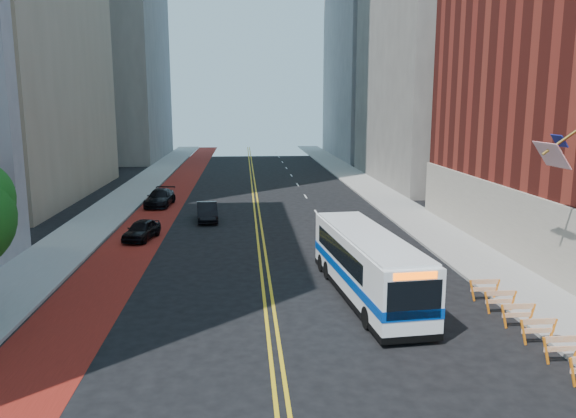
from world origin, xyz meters
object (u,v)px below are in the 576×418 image
at_px(transit_bus, 367,264).
at_px(car_c, 160,198).
at_px(car_a, 142,230).
at_px(car_b, 207,212).

xyz_separation_m(transit_bus, car_c, (-12.71, 24.20, -0.85)).
bearing_deg(car_c, transit_bus, -57.45).
bearing_deg(car_a, car_c, 105.07).
relative_size(car_b, car_c, 0.86).
relative_size(transit_bus, car_a, 2.93).
height_order(transit_bus, car_b, transit_bus).
distance_m(car_a, car_b, 6.78).
bearing_deg(car_c, car_a, -82.48).
height_order(car_a, car_b, car_b).
bearing_deg(transit_bus, car_c, 112.38).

